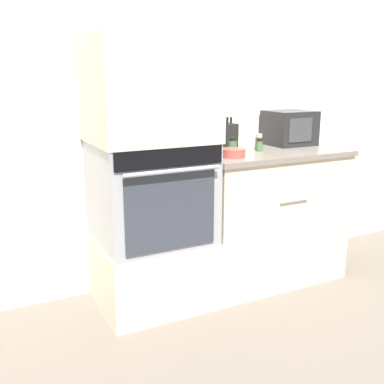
# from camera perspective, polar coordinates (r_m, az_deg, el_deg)

# --- Properties ---
(ground_plane) EXTENTS (12.00, 12.00, 0.00)m
(ground_plane) POSITION_cam_1_polar(r_m,az_deg,el_deg) (2.94, 3.87, -14.61)
(ground_plane) COLOR #6B6056
(wall_back) EXTENTS (8.00, 0.05, 2.50)m
(wall_back) POSITION_cam_1_polar(r_m,az_deg,el_deg) (3.13, -1.74, 11.21)
(wall_back) COLOR silver
(wall_back) RESTS_ON ground_plane
(oven_cabinet_base) EXTENTS (0.69, 0.60, 0.43)m
(oven_cabinet_base) POSITION_cam_1_polar(r_m,az_deg,el_deg) (2.95, -5.00, -9.92)
(oven_cabinet_base) COLOR beige
(oven_cabinet_base) RESTS_ON ground_plane
(wall_oven) EXTENTS (0.67, 0.64, 0.62)m
(wall_oven) POSITION_cam_1_polar(r_m,az_deg,el_deg) (2.77, -5.20, 0.02)
(wall_oven) COLOR #9EA0A5
(wall_oven) RESTS_ON oven_cabinet_base
(oven_cabinet_upper) EXTENTS (0.69, 0.60, 0.60)m
(oven_cabinet_upper) POSITION_cam_1_polar(r_m,az_deg,el_deg) (2.69, -5.53, 12.81)
(oven_cabinet_upper) COLOR beige
(oven_cabinet_upper) RESTS_ON wall_oven
(counter_unit) EXTENTS (1.06, 0.63, 0.94)m
(counter_unit) POSITION_cam_1_polar(r_m,az_deg,el_deg) (3.25, 9.21, -2.85)
(counter_unit) COLOR beige
(counter_unit) RESTS_ON ground_plane
(microwave) EXTENTS (0.32, 0.30, 0.25)m
(microwave) POSITION_cam_1_polar(r_m,az_deg,el_deg) (3.42, 12.26, 7.97)
(microwave) COLOR #232326
(microwave) RESTS_ON counter_unit
(knife_block) EXTENTS (0.12, 0.11, 0.22)m
(knife_block) POSITION_cam_1_polar(r_m,az_deg,el_deg) (3.19, 4.47, 7.15)
(knife_block) COLOR black
(knife_block) RESTS_ON counter_unit
(bowl) EXTENTS (0.15, 0.15, 0.05)m
(bowl) POSITION_cam_1_polar(r_m,az_deg,el_deg) (2.83, 5.27, 4.97)
(bowl) COLOR #B24C42
(bowl) RESTS_ON counter_unit
(condiment_jar_near) EXTENTS (0.04, 0.04, 0.09)m
(condiment_jar_near) POSITION_cam_1_polar(r_m,az_deg,el_deg) (3.08, 8.56, 5.94)
(condiment_jar_near) COLOR #427047
(condiment_jar_near) RESTS_ON counter_unit
(condiment_jar_mid) EXTENTS (0.06, 0.06, 0.08)m
(condiment_jar_mid) POSITION_cam_1_polar(r_m,az_deg,el_deg) (3.11, 3.31, 6.05)
(condiment_jar_mid) COLOR brown
(condiment_jar_mid) RESTS_ON counter_unit
(condiment_jar_far) EXTENTS (0.05, 0.05, 0.11)m
(condiment_jar_far) POSITION_cam_1_polar(r_m,az_deg,el_deg) (2.97, 5.20, 5.91)
(condiment_jar_far) COLOR #427047
(condiment_jar_far) RESTS_ON counter_unit
(condiment_jar_back) EXTENTS (0.05, 0.05, 0.11)m
(condiment_jar_back) POSITION_cam_1_polar(r_m,az_deg,el_deg) (3.17, 8.47, 6.34)
(condiment_jar_back) COLOR brown
(condiment_jar_back) RESTS_ON counter_unit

